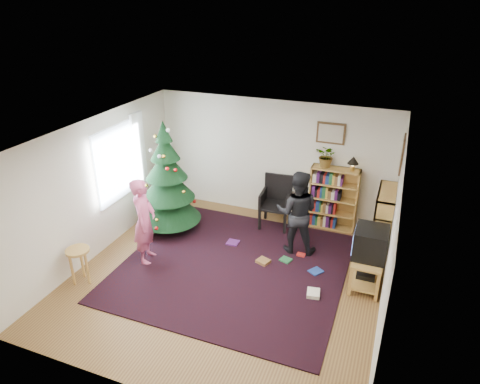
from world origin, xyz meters
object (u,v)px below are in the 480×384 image
(picture_back, at_px, (331,133))
(tv_stand, at_px, (367,267))
(stool, at_px, (79,257))
(person_standing, at_px, (144,221))
(potted_plant, at_px, (327,156))
(bookshelf_back, at_px, (333,198))
(table_lamp, at_px, (353,161))
(armchair, at_px, (277,199))
(person_by_chair, at_px, (297,212))
(crt_tv, at_px, (371,243))
(picture_right, at_px, (402,154))
(bookshelf_right, at_px, (382,223))
(christmas_tree, at_px, (168,186))

(picture_back, xyz_separation_m, tv_stand, (1.07, -1.82, -1.63))
(stool, bearing_deg, tv_stand, 20.56)
(person_standing, height_order, potted_plant, potted_plant)
(bookshelf_back, bearing_deg, table_lamp, 0.00)
(person_standing, xyz_separation_m, table_lamp, (3.17, 2.38, 0.70))
(armchair, xyz_separation_m, person_standing, (-1.78, -2.12, 0.22))
(person_by_chair, bearing_deg, stool, 27.77)
(stool, relative_size, person_by_chair, 0.40)
(crt_tv, xyz_separation_m, stool, (-4.42, -1.66, -0.30))
(picture_back, xyz_separation_m, potted_plant, (-0.01, -0.14, -0.42))
(crt_tv, distance_m, armchair, 2.44)
(person_by_chair, bearing_deg, picture_right, -170.13)
(person_standing, bearing_deg, tv_stand, -95.34)
(armchair, height_order, person_by_chair, person_by_chair)
(stool, bearing_deg, picture_back, 46.07)
(armchair, bearing_deg, bookshelf_right, -16.46)
(bookshelf_back, xyz_separation_m, crt_tv, (0.88, -1.68, 0.13))
(crt_tv, bearing_deg, table_lamp, 108.97)
(table_lamp, bearing_deg, crt_tv, -71.03)
(person_standing, bearing_deg, stool, 129.33)
(picture_back, distance_m, tv_stand, 2.67)
(picture_back, distance_m, bookshelf_back, 1.31)
(bookshelf_right, height_order, person_standing, person_standing)
(picture_back, xyz_separation_m, table_lamp, (0.49, -0.13, -0.46))
(tv_stand, xyz_separation_m, person_by_chair, (-1.35, 0.57, 0.48))
(bookshelf_right, distance_m, tv_stand, 1.03)
(christmas_tree, xyz_separation_m, table_lamp, (3.34, 1.25, 0.55))
(bookshelf_back, distance_m, tv_stand, 1.93)
(stool, bearing_deg, christmas_tree, 76.65)
(tv_stand, bearing_deg, person_by_chair, 157.07)
(christmas_tree, height_order, potted_plant, christmas_tree)
(picture_back, height_order, table_lamp, picture_back)
(crt_tv, bearing_deg, tv_stand, -0.00)
(stool, bearing_deg, bookshelf_right, 29.99)
(bookshelf_back, height_order, person_standing, person_standing)
(bookshelf_back, height_order, tv_stand, bookshelf_back)
(stool, bearing_deg, picture_right, 30.49)
(table_lamp, bearing_deg, picture_right, -35.18)
(christmas_tree, xyz_separation_m, bookshelf_back, (3.04, 1.25, -0.28))
(picture_right, bearing_deg, picture_back, 151.31)
(christmas_tree, xyz_separation_m, armchair, (1.95, 0.99, -0.38))
(person_by_chair, xyz_separation_m, table_lamp, (0.77, 1.11, 0.70))
(bookshelf_right, distance_m, crt_tv, 0.98)
(bookshelf_right, height_order, stool, bookshelf_right)
(crt_tv, bearing_deg, person_by_chair, 157.03)
(christmas_tree, xyz_separation_m, person_standing, (0.17, -1.13, -0.16))
(bookshelf_back, relative_size, stool, 2.04)
(bookshelf_back, distance_m, person_standing, 3.73)
(bookshelf_right, relative_size, person_by_chair, 0.81)
(crt_tv, height_order, stool, crt_tv)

